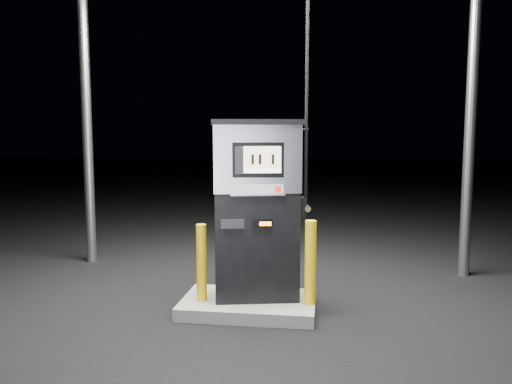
# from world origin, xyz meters

# --- Properties ---
(ground) EXTENTS (80.00, 80.00, 0.00)m
(ground) POSITION_xyz_m (0.00, 0.00, 0.00)
(ground) COLOR black
(ground) RESTS_ON ground
(pump_island) EXTENTS (1.60, 1.00, 0.15)m
(pump_island) POSITION_xyz_m (0.00, 0.00, 0.07)
(pump_island) COLOR #62625D
(pump_island) RESTS_ON ground
(fuel_dispenser) EXTENTS (1.24, 0.84, 4.45)m
(fuel_dispenser) POSITION_xyz_m (0.08, 0.10, 1.25)
(fuel_dispenser) COLOR black
(fuel_dispenser) RESTS_ON pump_island
(bollard_left) EXTENTS (0.16, 0.16, 0.92)m
(bollard_left) POSITION_xyz_m (-0.55, -0.12, 0.61)
(bollard_left) COLOR yellow
(bollard_left) RESTS_ON pump_island
(bollard_right) EXTENTS (0.13, 0.13, 0.99)m
(bollard_right) POSITION_xyz_m (0.74, -0.08, 0.65)
(bollard_right) COLOR yellow
(bollard_right) RESTS_ON pump_island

